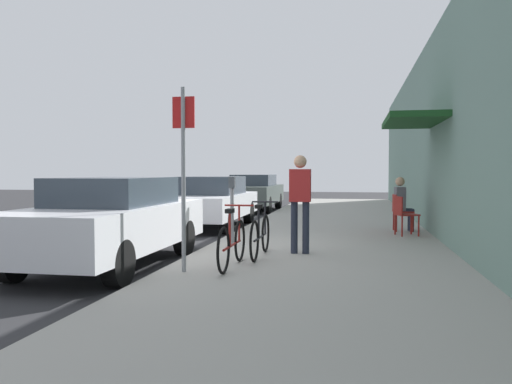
{
  "coord_description": "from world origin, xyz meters",
  "views": [
    {
      "loc": [
        2.76,
        -9.17,
        1.54
      ],
      "look_at": [
        0.25,
        4.15,
        1.0
      ],
      "focal_mm": 36.47,
      "sensor_mm": 36.0,
      "label": 1
    }
  ],
  "objects_px": {
    "cafe_chair_1": "(400,210)",
    "cafe_chair_0": "(403,213)",
    "parked_car_2": "(253,192)",
    "pedestrian_standing": "(300,196)",
    "seated_patron_1": "(402,202)",
    "street_sign": "(183,164)",
    "bicycle_0": "(260,235)",
    "parked_car_0": "(111,220)",
    "parked_car_1": "(211,201)",
    "bicycle_1": "(232,243)",
    "parking_meter": "(232,205)"
  },
  "relations": [
    {
      "from": "bicycle_0",
      "to": "pedestrian_standing",
      "type": "height_order",
      "value": "pedestrian_standing"
    },
    {
      "from": "parked_car_0",
      "to": "pedestrian_standing",
      "type": "height_order",
      "value": "pedestrian_standing"
    },
    {
      "from": "bicycle_0",
      "to": "parked_car_0",
      "type": "bearing_deg",
      "value": -163.8
    },
    {
      "from": "parked_car_2",
      "to": "parking_meter",
      "type": "bearing_deg",
      "value": -81.35
    },
    {
      "from": "cafe_chair_0",
      "to": "parking_meter",
      "type": "bearing_deg",
      "value": -148.03
    },
    {
      "from": "parked_car_2",
      "to": "pedestrian_standing",
      "type": "xyz_separation_m",
      "value": [
        2.95,
        -11.0,
        0.38
      ]
    },
    {
      "from": "parked_car_1",
      "to": "pedestrian_standing",
      "type": "distance_m",
      "value": 5.67
    },
    {
      "from": "bicycle_1",
      "to": "street_sign",
      "type": "bearing_deg",
      "value": -142.51
    },
    {
      "from": "seated_patron_1",
      "to": "street_sign",
      "type": "bearing_deg",
      "value": -121.28
    },
    {
      "from": "street_sign",
      "to": "pedestrian_standing",
      "type": "bearing_deg",
      "value": 53.21
    },
    {
      "from": "cafe_chair_0",
      "to": "pedestrian_standing",
      "type": "relative_size",
      "value": 0.51
    },
    {
      "from": "parked_car_0",
      "to": "street_sign",
      "type": "bearing_deg",
      "value": -27.72
    },
    {
      "from": "bicycle_1",
      "to": "pedestrian_standing",
      "type": "bearing_deg",
      "value": 60.04
    },
    {
      "from": "pedestrian_standing",
      "to": "street_sign",
      "type": "bearing_deg",
      "value": -126.79
    },
    {
      "from": "parked_car_1",
      "to": "seated_patron_1",
      "type": "xyz_separation_m",
      "value": [
        5.0,
        -1.01,
        0.09
      ]
    },
    {
      "from": "parked_car_0",
      "to": "seated_patron_1",
      "type": "relative_size",
      "value": 3.41
    },
    {
      "from": "parked_car_0",
      "to": "bicycle_0",
      "type": "bearing_deg",
      "value": 16.2
    },
    {
      "from": "cafe_chair_1",
      "to": "cafe_chair_0",
      "type": "bearing_deg",
      "value": -89.77
    },
    {
      "from": "bicycle_0",
      "to": "bicycle_1",
      "type": "distance_m",
      "value": 1.04
    },
    {
      "from": "parked_car_0",
      "to": "parking_meter",
      "type": "xyz_separation_m",
      "value": [
        1.55,
        1.96,
        0.14
      ]
    },
    {
      "from": "bicycle_0",
      "to": "parked_car_1",
      "type": "bearing_deg",
      "value": 113.78
    },
    {
      "from": "parked_car_0",
      "to": "cafe_chair_0",
      "type": "height_order",
      "value": "parked_car_0"
    },
    {
      "from": "parked_car_0",
      "to": "seated_patron_1",
      "type": "distance_m",
      "value": 7.06
    },
    {
      "from": "parking_meter",
      "to": "pedestrian_standing",
      "type": "relative_size",
      "value": 0.78
    },
    {
      "from": "parked_car_1",
      "to": "bicycle_0",
      "type": "height_order",
      "value": "parked_car_1"
    },
    {
      "from": "parking_meter",
      "to": "seated_patron_1",
      "type": "distance_m",
      "value": 4.58
    },
    {
      "from": "parked_car_1",
      "to": "bicycle_0",
      "type": "distance_m",
      "value": 5.8
    },
    {
      "from": "parking_meter",
      "to": "parked_car_1",
      "type": "bearing_deg",
      "value": 111.08
    },
    {
      "from": "parking_meter",
      "to": "pedestrian_standing",
      "type": "bearing_deg",
      "value": -30.05
    },
    {
      "from": "bicycle_1",
      "to": "parked_car_1",
      "type": "bearing_deg",
      "value": 108.36
    },
    {
      "from": "parking_meter",
      "to": "bicycle_0",
      "type": "height_order",
      "value": "parking_meter"
    },
    {
      "from": "bicycle_0",
      "to": "cafe_chair_0",
      "type": "xyz_separation_m",
      "value": [
        2.61,
        3.4,
        0.14
      ]
    },
    {
      "from": "parked_car_2",
      "to": "bicycle_0",
      "type": "xyz_separation_m",
      "value": [
        2.34,
        -11.47,
        -0.26
      ]
    },
    {
      "from": "parked_car_2",
      "to": "pedestrian_standing",
      "type": "relative_size",
      "value": 2.59
    },
    {
      "from": "parked_car_2",
      "to": "bicycle_0",
      "type": "relative_size",
      "value": 2.57
    },
    {
      "from": "street_sign",
      "to": "seated_patron_1",
      "type": "distance_m",
      "value": 6.79
    },
    {
      "from": "street_sign",
      "to": "pedestrian_standing",
      "type": "distance_m",
      "value": 2.48
    },
    {
      "from": "cafe_chair_0",
      "to": "cafe_chair_1",
      "type": "bearing_deg",
      "value": 90.23
    },
    {
      "from": "cafe_chair_0",
      "to": "cafe_chair_1",
      "type": "xyz_separation_m",
      "value": [
        -0.0,
        0.89,
        0.0
      ]
    },
    {
      "from": "parked_car_0",
      "to": "parked_car_1",
      "type": "bearing_deg",
      "value": 90.0
    },
    {
      "from": "parking_meter",
      "to": "bicycle_1",
      "type": "distance_m",
      "value": 2.39
    },
    {
      "from": "parked_car_0",
      "to": "pedestrian_standing",
      "type": "bearing_deg",
      "value": 21.31
    },
    {
      "from": "bicycle_1",
      "to": "cafe_chair_1",
      "type": "xyz_separation_m",
      "value": [
        2.85,
        5.3,
        0.14
      ]
    },
    {
      "from": "pedestrian_standing",
      "to": "bicycle_0",
      "type": "bearing_deg",
      "value": -142.4
    },
    {
      "from": "bicycle_0",
      "to": "pedestrian_standing",
      "type": "distance_m",
      "value": 1.0
    },
    {
      "from": "parked_car_2",
      "to": "street_sign",
      "type": "bearing_deg",
      "value": -83.39
    },
    {
      "from": "parked_car_1",
      "to": "street_sign",
      "type": "bearing_deg",
      "value": -77.51
    },
    {
      "from": "parked_car_1",
      "to": "bicycle_0",
      "type": "relative_size",
      "value": 2.57
    },
    {
      "from": "parked_car_0",
      "to": "bicycle_0",
      "type": "relative_size",
      "value": 2.57
    },
    {
      "from": "cafe_chair_1",
      "to": "pedestrian_standing",
      "type": "distance_m",
      "value": 4.34
    }
  ]
}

